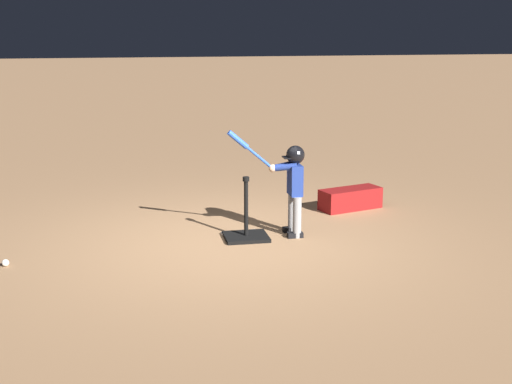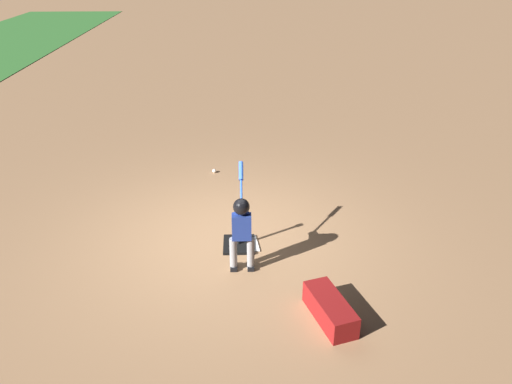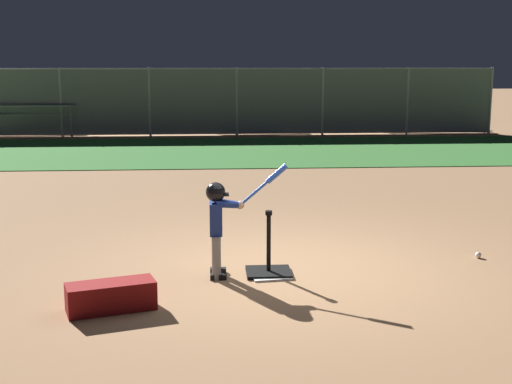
{
  "view_description": "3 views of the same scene",
  "coord_description": "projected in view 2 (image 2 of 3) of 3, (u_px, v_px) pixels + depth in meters",
  "views": [
    {
      "loc": [
        1.19,
        7.6,
        2.43
      ],
      "look_at": [
        -0.33,
        -0.14,
        0.56
      ],
      "focal_mm": 50.0,
      "sensor_mm": 36.0,
      "label": 1
    },
    {
      "loc": [
        -6.37,
        -0.23,
        3.94
      ],
      "look_at": [
        -0.3,
        -0.41,
        0.91
      ],
      "focal_mm": 35.0,
      "sensor_mm": 36.0,
      "label": 2
    },
    {
      "loc": [
        -0.87,
        -7.84,
        2.41
      ],
      "look_at": [
        -0.35,
        0.05,
        0.9
      ],
      "focal_mm": 50.0,
      "sensor_mm": 36.0,
      "label": 3
    }
  ],
  "objects": [
    {
      "name": "batting_tee",
      "position": [
        239.0,
        241.0,
        7.22
      ],
      "size": [
        0.5,
        0.45,
        0.73
      ],
      "color": "black",
      "rests_on": "ground_plane"
    },
    {
      "name": "baseball",
      "position": [
        214.0,
        171.0,
        9.55
      ],
      "size": [
        0.07,
        0.07,
        0.07
      ],
      "primitive_type": "sphere",
      "color": "white",
      "rests_on": "ground_plane"
    },
    {
      "name": "home_plate",
      "position": [
        243.0,
        244.0,
        7.27
      ],
      "size": [
        0.49,
        0.49,
        0.02
      ],
      "primitive_type": "cube",
      "rotation": [
        0.0,
        0.0,
        0.12
      ],
      "color": "white",
      "rests_on": "ground_plane"
    },
    {
      "name": "ground_plane",
      "position": [
        228.0,
        238.0,
        7.45
      ],
      "size": [
        90.0,
        90.0,
        0.0
      ],
      "primitive_type": "plane",
      "color": "#99704C"
    },
    {
      "name": "equipment_bag",
      "position": [
        330.0,
        309.0,
        5.78
      ],
      "size": [
        0.9,
        0.56,
        0.28
      ],
      "primitive_type": "cube",
      "rotation": [
        0.0,
        0.0,
        0.3
      ],
      "color": "maroon",
      "rests_on": "ground_plane"
    },
    {
      "name": "batter_child",
      "position": [
        242.0,
        224.0,
        6.46
      ],
      "size": [
        0.9,
        0.33,
        1.26
      ],
      "color": "gray",
      "rests_on": "ground_plane"
    }
  ]
}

